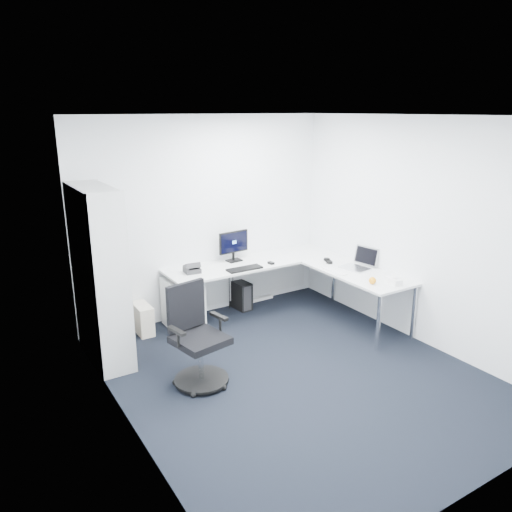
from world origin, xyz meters
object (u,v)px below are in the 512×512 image
task_chair (200,337)px  laptop (355,259)px  l_desk (268,294)px  bookshelf (100,276)px  monitor (234,246)px

task_chair → laptop: size_ratio=2.79×
l_desk → bookshelf: size_ratio=1.26×
bookshelf → laptop: bookshelf is taller
l_desk → laptop: size_ratio=6.65×
laptop → bookshelf: bearing=158.8°
l_desk → monitor: bearing=113.4°
l_desk → monitor: (-0.22, 0.51, 0.58)m
bookshelf → laptop: 3.21m
task_chair → l_desk: bearing=23.6°
monitor → laptop: size_ratio=1.20×
bookshelf → laptop: size_ratio=5.27×
task_chair → monitor: monitor is taller
l_desk → bookshelf: 2.26m
bookshelf → task_chair: size_ratio=1.89×
bookshelf → monitor: size_ratio=4.38×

